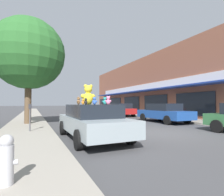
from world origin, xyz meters
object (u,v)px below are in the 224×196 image
teddy_bear_cream (108,101)px  parking_meter (30,114)px  teddy_bear_orange (83,102)px  teddy_bear_pink (108,100)px  plush_art_car (92,120)px  street_tree (29,54)px  teddy_bear_blue (95,101)px  fire_hydrant (6,160)px  teddy_bear_green (90,101)px  teddy_bear_brown (78,101)px  parked_car_far_center (163,112)px  teddy_bear_teal (105,101)px  teddy_bear_black (86,101)px  teddy_bear_giant (88,95)px  parked_car_far_right (121,109)px

teddy_bear_cream → parking_meter: bearing=17.1°
teddy_bear_orange → teddy_bear_pink: (0.43, -1.79, 0.03)m
plush_art_car → street_tree: street_tree is taller
teddy_bear_blue → teddy_bear_pink: bearing=151.1°
teddy_bear_pink → parking_meter: bearing=-31.9°
fire_hydrant → teddy_bear_green: bearing=56.6°
teddy_bear_brown → parked_car_far_center: 7.84m
teddy_bear_cream → street_tree: size_ratio=0.05×
plush_art_car → teddy_bear_teal: bearing=-71.8°
teddy_bear_black → parking_meter: size_ratio=0.19×
teddy_bear_giant → teddy_bear_pink: (0.37, -1.23, -0.25)m
teddy_bear_cream → teddy_bear_black: bearing=66.8°
teddy_bear_orange → teddy_bear_black: teddy_bear_orange is taller
parking_meter → parked_car_far_right: bearing=43.1°
teddy_bear_blue → teddy_bear_orange: (-0.16, 1.07, -0.02)m
teddy_bear_green → teddy_bear_orange: bearing=-64.2°
teddy_bear_teal → parked_car_far_center: 8.11m
teddy_bear_orange → fire_hydrant: teddy_bear_orange is taller
teddy_bear_black → parking_meter: (-1.92, 2.72, -0.56)m
street_tree → fire_hydrant: bearing=-90.5°
teddy_bear_brown → teddy_bear_orange: bearing=56.9°
teddy_bear_blue → teddy_bear_pink: teddy_bear_pink is taller
parked_car_far_right → parking_meter: (-9.24, -8.66, 0.16)m
teddy_bear_blue → plush_art_car: bearing=-53.0°
parked_car_far_right → fire_hydrant: bearing=-123.2°
teddy_bear_giant → teddy_bear_teal: 0.98m
teddy_bear_green → street_tree: size_ratio=0.05×
plush_art_car → teddy_bear_teal: size_ratio=16.62×
teddy_bear_brown → teddy_bear_teal: 1.81m
teddy_bear_teal → teddy_bear_orange: bearing=-59.3°
teddy_bear_brown → teddy_bear_cream: teddy_bear_brown is taller
teddy_bear_pink → parked_car_far_right: teddy_bear_pink is taller
parked_car_far_center → street_tree: size_ratio=0.66×
teddy_bear_cream → street_tree: street_tree is taller
plush_art_car → parking_meter: (-2.30, 2.29, 0.20)m
plush_art_car → teddy_bear_orange: teddy_bear_orange is taller
plush_art_car → fire_hydrant: (-2.56, -3.54, -0.21)m
teddy_bear_brown → teddy_bear_teal: teddy_bear_brown is taller
teddy_bear_giant → fire_hydrant: teddy_bear_giant is taller
teddy_bear_teal → parked_car_far_center: bearing=-132.3°
parking_meter → teddy_bear_teal: bearing=-50.0°
teddy_bear_giant → teddy_bear_black: bearing=66.6°
parked_car_far_right → parking_meter: 12.67m
plush_art_car → teddy_bear_green: (0.02, 0.37, 0.81)m
plush_art_car → street_tree: (-2.48, 5.89, 3.97)m
teddy_bear_blue → teddy_bear_cream: (0.61, 0.09, 0.01)m
teddy_bear_blue → teddy_bear_teal: size_ratio=1.04×
plush_art_car → teddy_bear_pink: bearing=-78.5°
teddy_bear_brown → teddy_bear_black: teddy_bear_brown is taller
teddy_bear_blue → teddy_bear_cream: teddy_bear_cream is taller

